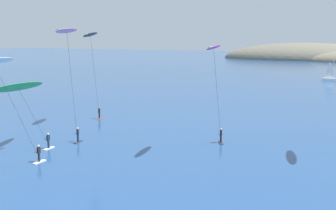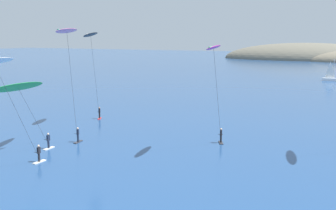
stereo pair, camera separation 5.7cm
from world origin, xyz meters
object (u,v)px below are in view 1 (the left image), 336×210
Objects in this scene: sailboat_far at (333,78)px; kitesurfer_pink at (68,40)px; kitesurfer_black at (91,42)px; kitesurfer_magenta at (215,58)px; kitesurfer_green at (20,91)px.

kitesurfer_pink is (-18.42, -85.15, 10.83)m from sailboat_far.
sailboat_far is 0.48× the size of kitesurfer_black.
kitesurfer_magenta is (-3.90, -80.77, 9.05)m from sailboat_far.
sailboat_far is 81.37m from kitesurfer_magenta.
sailboat_far is 92.52m from kitesurfer_green.
sailboat_far is 87.79m from kitesurfer_pink.
kitesurfer_magenta reaches higher than sailboat_far.
kitesurfer_green is 0.60× the size of kitesurfer_pink.
kitesurfer_pink is at bearing 67.90° from kitesurfer_green.
kitesurfer_magenta is (19.90, -6.84, -1.41)m from kitesurfer_black.
sailboat_far is 0.47× the size of kitesurfer_pink.
kitesurfer_magenta is 1.46× the size of kitesurfer_green.
sailboat_far is at bearing 72.16° from kitesurfer_black.
kitesurfer_green is at bearing -78.10° from kitesurfer_black.
kitesurfer_pink reaches higher than kitesurfer_black.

